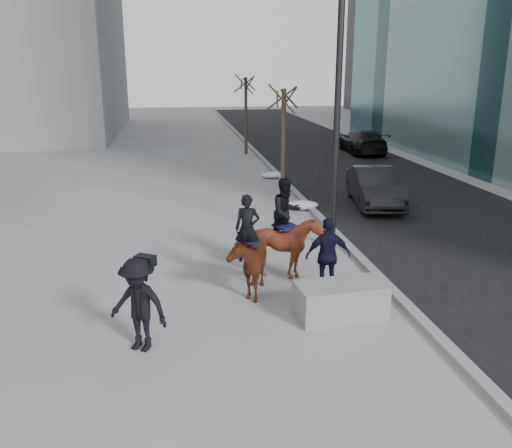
{
  "coord_description": "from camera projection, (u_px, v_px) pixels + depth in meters",
  "views": [
    {
      "loc": [
        -1.78,
        -10.61,
        4.99
      ],
      "look_at": [
        0.0,
        1.2,
        1.5
      ],
      "focal_mm": 38.0,
      "sensor_mm": 36.0,
      "label": 1
    }
  ],
  "objects": [
    {
      "name": "tree_near",
      "position": [
        283.0,
        138.0,
        20.92
      ],
      "size": [
        1.2,
        1.2,
        4.64
      ],
      "primitive_type": null,
      "color": "#392F22",
      "rests_on": "ground"
    },
    {
      "name": "feeder",
      "position": [
        328.0,
        256.0,
        12.22
      ],
      "size": [
        1.04,
        0.87,
        1.75
      ],
      "color": "black",
      "rests_on": "ground"
    },
    {
      "name": "lamppost",
      "position": [
        339.0,
        66.0,
        14.25
      ],
      "size": [
        0.25,
        0.8,
        9.09
      ],
      "color": "black",
      "rests_on": "ground"
    },
    {
      "name": "curb",
      "position": [
        297.0,
        194.0,
        21.63
      ],
      "size": [
        0.25,
        90.0,
        0.12
      ],
      "primitive_type": "cube",
      "color": "gray",
      "rests_on": "ground"
    },
    {
      "name": "ground",
      "position": [
        264.0,
        306.0,
        11.73
      ],
      "size": [
        120.0,
        120.0,
        0.0
      ],
      "primitive_type": "plane",
      "color": "gray",
      "rests_on": "ground"
    },
    {
      "name": "planter",
      "position": [
        340.0,
        300.0,
        11.12
      ],
      "size": [
        1.89,
        1.08,
        0.72
      ],
      "primitive_type": "cube",
      "rotation": [
        0.0,
        0.0,
        0.1
      ],
      "color": "gray",
      "rests_on": "ground"
    },
    {
      "name": "camera_crew",
      "position": [
        139.0,
        304.0,
        9.7
      ],
      "size": [
        1.31,
        1.12,
        1.75
      ],
      "color": "black",
      "rests_on": "ground"
    },
    {
      "name": "car_near",
      "position": [
        375.0,
        187.0,
        20.01
      ],
      "size": [
        2.08,
        4.41,
        1.4
      ],
      "primitive_type": "imported",
      "rotation": [
        0.0,
        0.0,
        -0.15
      ],
      "color": "black",
      "rests_on": "ground"
    },
    {
      "name": "road",
      "position": [
        392.0,
        192.0,
        22.22
      ],
      "size": [
        8.0,
        90.0,
        0.01
      ],
      "primitive_type": "cube",
      "color": "black",
      "rests_on": "ground"
    },
    {
      "name": "mounted_right",
      "position": [
        287.0,
        239.0,
        13.1
      ],
      "size": [
        1.74,
        1.83,
        2.44
      ],
      "color": "#45190D",
      "rests_on": "ground"
    },
    {
      "name": "snow_piles",
      "position": [
        287.0,
        190.0,
        22.05
      ],
      "size": [
        1.2,
        6.51,
        0.31
      ],
      "color": "white",
      "rests_on": "ground"
    },
    {
      "name": "mounted_left",
      "position": [
        248.0,
        257.0,
        12.22
      ],
      "size": [
        1.17,
        1.88,
        2.25
      ],
      "color": "#451D0D",
      "rests_on": "ground"
    },
    {
      "name": "car_far",
      "position": [
        362.0,
        141.0,
        32.15
      ],
      "size": [
        2.14,
        4.91,
        1.4
      ],
      "primitive_type": "imported",
      "rotation": [
        0.0,
        0.0,
        3.11
      ],
      "color": "black",
      "rests_on": "ground"
    },
    {
      "name": "tree_far",
      "position": [
        246.0,
        112.0,
        31.36
      ],
      "size": [
        1.2,
        1.2,
        4.89
      ],
      "primitive_type": null,
      "color": "#35271F",
      "rests_on": "ground"
    }
  ]
}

